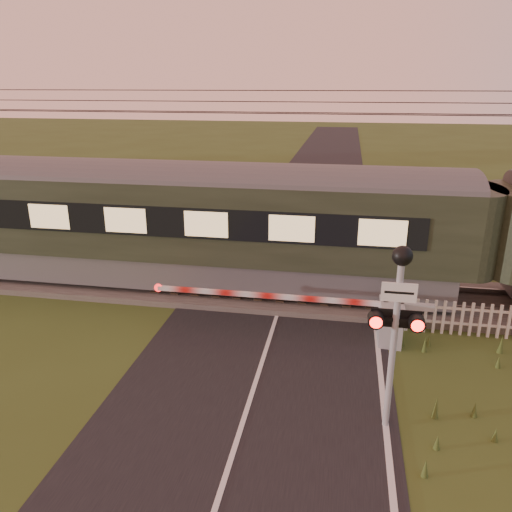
% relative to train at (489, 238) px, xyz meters
% --- Properties ---
extents(ground, '(160.00, 160.00, 0.00)m').
position_rel_train_xyz_m(ground, '(-5.79, -6.50, -2.15)').
color(ground, '#37471B').
rests_on(ground, ground).
extents(road, '(6.00, 140.00, 0.03)m').
position_rel_train_xyz_m(road, '(-5.77, -6.73, -2.14)').
color(road, black).
rests_on(road, ground).
extents(track_bed, '(140.00, 3.40, 0.39)m').
position_rel_train_xyz_m(track_bed, '(-5.79, 0.00, -2.09)').
color(track_bed, '#47423D').
rests_on(track_bed, ground).
extents(overhead_wires, '(120.00, 0.62, 0.62)m').
position_rel_train_xyz_m(overhead_wires, '(-5.79, 0.00, 3.57)').
color(overhead_wires, black).
rests_on(overhead_wires, ground).
extents(train, '(40.15, 2.77, 3.74)m').
position_rel_train_xyz_m(train, '(0.00, 0.00, 0.00)').
color(train, slate).
rests_on(train, ground).
extents(boom_gate, '(7.29, 0.87, 1.16)m').
position_rel_train_xyz_m(boom_gate, '(-3.12, -2.63, -1.51)').
color(boom_gate, gray).
rests_on(boom_gate, ground).
extents(crossing_signal, '(0.94, 0.37, 3.67)m').
position_rel_train_xyz_m(crossing_signal, '(-3.05, -6.05, 0.37)').
color(crossing_signal, gray).
rests_on(crossing_signal, ground).
extents(picket_fence, '(3.91, 0.08, 0.94)m').
position_rel_train_xyz_m(picket_fence, '(-0.65, -1.89, -1.68)').
color(picket_fence, silver).
rests_on(picket_fence, ground).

